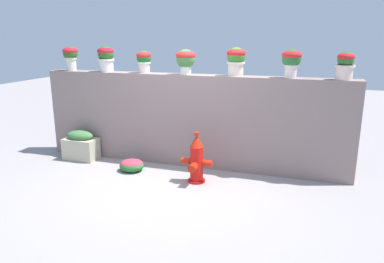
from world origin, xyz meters
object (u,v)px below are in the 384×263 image
Objects in this scene: potted_plant_0 at (70,55)px; potted_plant_5 at (291,59)px; fire_hydrant at (196,160)px; potted_plant_1 at (106,57)px; potted_plant_4 at (236,59)px; potted_plant_2 at (144,59)px; potted_plant_6 at (345,64)px; flower_bush_left at (132,165)px; planter_box at (81,145)px; potted_plant_3 at (186,59)px.

potted_plant_5 is (3.98, -0.02, -0.00)m from potted_plant_0.
potted_plant_0 is 3.98m from potted_plant_5.
potted_plant_5 is 0.55× the size of fire_hydrant.
potted_plant_0 is 0.97× the size of potted_plant_1.
potted_plant_2 is at bearing -179.18° from potted_plant_4.
potted_plant_1 is at bearing 0.16° from potted_plant_0.
potted_plant_2 is 3.25m from potted_plant_6.
potted_plant_5 reaches higher than flower_bush_left.
fire_hydrant is (-0.41, -0.80, -1.50)m from potted_plant_4.
potted_plant_1 is 1.04× the size of potted_plant_5.
flower_bush_left is (-1.60, -0.68, -1.75)m from potted_plant_4.
potted_plant_4 is at bearing 177.34° from potted_plant_6.
potted_plant_6 is at bearing 19.56° from fire_hydrant.
potted_plant_2 reaches higher than flower_bush_left.
planter_box is (-2.35, 0.38, -0.09)m from fire_hydrant.
potted_plant_2 is 2.05m from fire_hydrant.
potted_plant_5 is 0.77m from potted_plant_6.
potted_plant_4 is (1.62, 0.02, 0.04)m from potted_plant_2.
potted_plant_4 is 1.08× the size of flower_bush_left.
potted_plant_1 is at bearing 158.48° from fire_hydrant.
potted_plant_2 is (1.49, 0.01, -0.05)m from potted_plant_0.
potted_plant_5 is at bearing 5.66° from planter_box.
potted_plant_5 is 0.72× the size of planter_box.
potted_plant_1 reaches higher than potted_plant_4.
potted_plant_6 reaches higher than potted_plant_2.
potted_plant_6 is (2.47, -0.01, -0.03)m from potted_plant_3.
potted_plant_2 is 0.85× the size of potted_plant_4.
potted_plant_2 is 0.92× the size of flower_bush_left.
flower_bush_left is at bearing -156.93° from potted_plant_4.
potted_plant_3 is at bearing -179.78° from potted_plant_5.
potted_plant_1 is at bearing -179.22° from potted_plant_4.
planter_box is at bearing -48.24° from potted_plant_0.
flower_bush_left is at bearing -40.24° from potted_plant_1.
potted_plant_4 reaches higher than potted_plant_3.
potted_plant_6 is at bearing -0.50° from potted_plant_0.
potted_plant_1 is at bearing -179.29° from potted_plant_2.
flower_bush_left is (0.77, -0.65, -1.75)m from potted_plant_1.
potted_plant_3 is 0.69× the size of planter_box.
potted_plant_0 is 1.49m from potted_plant_2.
fire_hydrant is (-2.04, -0.73, -1.47)m from potted_plant_6.
fire_hydrant is 2.39m from planter_box.
planter_box is at bearing -169.63° from potted_plant_3.
potted_plant_1 reaches higher than flower_bush_left.
potted_plant_3 reaches higher than planter_box.
potted_plant_4 reaches higher than potted_plant_6.
potted_plant_5 reaches higher than potted_plant_2.
potted_plant_1 reaches higher than potted_plant_5.
potted_plant_3 is at bearing -0.77° from potted_plant_0.
potted_plant_1 reaches higher than potted_plant_2.
fire_hydrant is at bearing -9.25° from planter_box.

